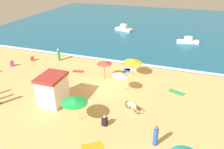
{
  "coord_description": "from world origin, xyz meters",
  "views": [
    {
      "loc": [
        7.31,
        -19.2,
        11.58
      ],
      "look_at": [
        0.45,
        1.03,
        0.8
      ],
      "focal_mm": 34.8,
      "sensor_mm": 36.0,
      "label": 1
    }
  ],
  "objects_px": {
    "beach_umbrella_1": "(120,74)",
    "small_boat_0": "(124,29)",
    "lifeguard_cabana": "(53,89)",
    "parked_bicycle": "(132,107)",
    "beachgoer_3": "(59,55)",
    "beach_umbrella_4": "(133,61)",
    "beachgoer_9": "(105,121)",
    "beach_umbrella_3": "(104,62)",
    "beachgoer_8": "(12,64)",
    "beachgoer_5": "(156,136)",
    "beach_umbrella_2": "(74,101)",
    "beachgoer_2": "(53,81)",
    "small_boat_1": "(188,41)",
    "beachgoer_6": "(32,58)"
  },
  "relations": [
    {
      "from": "small_boat_1",
      "to": "small_boat_0",
      "type": "bearing_deg",
      "value": 161.29
    },
    {
      "from": "beachgoer_3",
      "to": "beachgoer_5",
      "type": "bearing_deg",
      "value": -37.79
    },
    {
      "from": "beachgoer_8",
      "to": "beachgoer_9",
      "type": "distance_m",
      "value": 16.79
    },
    {
      "from": "beach_umbrella_2",
      "to": "beachgoer_9",
      "type": "height_order",
      "value": "beach_umbrella_2"
    },
    {
      "from": "beach_umbrella_1",
      "to": "beachgoer_5",
      "type": "distance_m",
      "value": 7.75
    },
    {
      "from": "beachgoer_6",
      "to": "small_boat_1",
      "type": "height_order",
      "value": "small_boat_1"
    },
    {
      "from": "beachgoer_3",
      "to": "small_boat_1",
      "type": "xyz_separation_m",
      "value": [
        16.38,
        12.91,
        -0.3
      ]
    },
    {
      "from": "beachgoer_3",
      "to": "beachgoer_6",
      "type": "distance_m",
      "value": 3.62
    },
    {
      "from": "beach_umbrella_1",
      "to": "small_boat_0",
      "type": "distance_m",
      "value": 23.06
    },
    {
      "from": "beachgoer_2",
      "to": "beachgoer_3",
      "type": "xyz_separation_m",
      "value": [
        -3.25,
        6.57,
        0.03
      ]
    },
    {
      "from": "beach_umbrella_4",
      "to": "small_boat_0",
      "type": "bearing_deg",
      "value": 108.99
    },
    {
      "from": "beach_umbrella_1",
      "to": "small_boat_0",
      "type": "xyz_separation_m",
      "value": [
        -5.93,
        22.23,
        -1.51
      ]
    },
    {
      "from": "beachgoer_5",
      "to": "beach_umbrella_3",
      "type": "bearing_deg",
      "value": 129.72
    },
    {
      "from": "beachgoer_9",
      "to": "beachgoer_3",
      "type": "bearing_deg",
      "value": 135.0
    },
    {
      "from": "beachgoer_9",
      "to": "lifeguard_cabana",
      "type": "bearing_deg",
      "value": 164.73
    },
    {
      "from": "beachgoer_9",
      "to": "beach_umbrella_2",
      "type": "bearing_deg",
      "value": -173.09
    },
    {
      "from": "beach_umbrella_3",
      "to": "beachgoer_5",
      "type": "bearing_deg",
      "value": -50.28
    },
    {
      "from": "beach_umbrella_3",
      "to": "beach_umbrella_2",
      "type": "bearing_deg",
      "value": -86.99
    },
    {
      "from": "beachgoer_8",
      "to": "beachgoer_9",
      "type": "height_order",
      "value": "beachgoer_9"
    },
    {
      "from": "small_boat_1",
      "to": "beachgoer_2",
      "type": "bearing_deg",
      "value": -123.99
    },
    {
      "from": "beachgoer_5",
      "to": "beachgoer_8",
      "type": "distance_m",
      "value": 20.97
    },
    {
      "from": "beachgoer_3",
      "to": "beachgoer_9",
      "type": "xyz_separation_m",
      "value": [
        10.57,
        -10.57,
        -0.37
      ]
    },
    {
      "from": "small_boat_0",
      "to": "beachgoer_3",
      "type": "bearing_deg",
      "value": -104.25
    },
    {
      "from": "beachgoer_9",
      "to": "beachgoer_5",
      "type": "bearing_deg",
      "value": -11.69
    },
    {
      "from": "lifeguard_cabana",
      "to": "beachgoer_2",
      "type": "distance_m",
      "value": 3.05
    },
    {
      "from": "beachgoer_6",
      "to": "small_boat_1",
      "type": "xyz_separation_m",
      "value": [
        19.74,
        14.16,
        0.15
      ]
    },
    {
      "from": "beachgoer_3",
      "to": "beach_umbrella_4",
      "type": "bearing_deg",
      "value": -6.33
    },
    {
      "from": "beachgoer_5",
      "to": "beachgoer_8",
      "type": "relative_size",
      "value": 2.05
    },
    {
      "from": "beach_umbrella_3",
      "to": "beachgoer_9",
      "type": "distance_m",
      "value": 8.23
    },
    {
      "from": "beachgoer_3",
      "to": "lifeguard_cabana",
      "type": "bearing_deg",
      "value": -61.41
    },
    {
      "from": "beachgoer_8",
      "to": "small_boat_1",
      "type": "bearing_deg",
      "value": 38.04
    },
    {
      "from": "beachgoer_3",
      "to": "beachgoer_8",
      "type": "xyz_separation_m",
      "value": [
        -4.7,
        -3.59,
        -0.44
      ]
    },
    {
      "from": "parked_bicycle",
      "to": "beachgoer_3",
      "type": "height_order",
      "value": "beachgoer_3"
    },
    {
      "from": "parked_bicycle",
      "to": "beachgoer_6",
      "type": "height_order",
      "value": "beachgoer_6"
    },
    {
      "from": "small_boat_1",
      "to": "beach_umbrella_3",
      "type": "bearing_deg",
      "value": -118.5
    },
    {
      "from": "lifeguard_cabana",
      "to": "parked_bicycle",
      "type": "bearing_deg",
      "value": 8.49
    },
    {
      "from": "beach_umbrella_4",
      "to": "beachgoer_8",
      "type": "relative_size",
      "value": 3.49
    },
    {
      "from": "beachgoer_2",
      "to": "beachgoer_9",
      "type": "bearing_deg",
      "value": -28.62
    },
    {
      "from": "parked_bicycle",
      "to": "small_boat_1",
      "type": "xyz_separation_m",
      "value": [
        4.16,
        20.84,
        0.09
      ]
    },
    {
      "from": "parked_bicycle",
      "to": "beachgoer_9",
      "type": "distance_m",
      "value": 3.1
    },
    {
      "from": "beachgoer_5",
      "to": "beachgoer_6",
      "type": "relative_size",
      "value": 2.19
    },
    {
      "from": "lifeguard_cabana",
      "to": "small_boat_1",
      "type": "bearing_deg",
      "value": 62.41
    },
    {
      "from": "beachgoer_9",
      "to": "small_boat_0",
      "type": "bearing_deg",
      "value": 102.78
    },
    {
      "from": "beachgoer_8",
      "to": "small_boat_1",
      "type": "xyz_separation_m",
      "value": [
        21.08,
        16.49,
        0.14
      ]
    },
    {
      "from": "parked_bicycle",
      "to": "beachgoer_8",
      "type": "distance_m",
      "value": 17.46
    },
    {
      "from": "beachgoer_5",
      "to": "lifeguard_cabana",
      "type": "bearing_deg",
      "value": 166.24
    },
    {
      "from": "beach_umbrella_1",
      "to": "beachgoer_5",
      "type": "xyz_separation_m",
      "value": [
        4.5,
        -6.19,
        -1.23
      ]
    },
    {
      "from": "beach_umbrella_3",
      "to": "beachgoer_9",
      "type": "bearing_deg",
      "value": -69.5
    },
    {
      "from": "small_boat_0",
      "to": "small_boat_1",
      "type": "xyz_separation_m",
      "value": [
        12.06,
        -4.09,
        -0.03
      ]
    },
    {
      "from": "beach_umbrella_2",
      "to": "parked_bicycle",
      "type": "relative_size",
      "value": 1.7
    }
  ]
}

